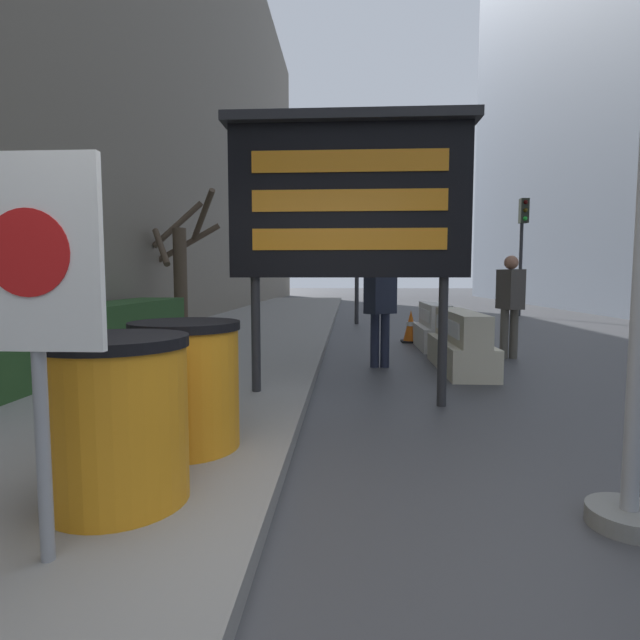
{
  "coord_description": "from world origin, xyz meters",
  "views": [
    {
      "loc": [
        0.43,
        -2.26,
        1.38
      ],
      "look_at": [
        0.06,
        4.24,
        0.82
      ],
      "focal_mm": 28.0,
      "sensor_mm": 36.0,
      "label": 1
    }
  ],
  "objects_px": {
    "message_board": "(349,199)",
    "jersey_barrier_white": "(434,329)",
    "barrel_drum_foreground": "(117,419)",
    "pedestrian_worker": "(380,302)",
    "warning_sign": "(32,284)",
    "traffic_cone_mid": "(411,327)",
    "traffic_light_near_curb": "(357,230)",
    "pedestrian_passerby": "(510,298)",
    "traffic_light_far_side": "(523,232)",
    "traffic_cone_near": "(453,334)",
    "jersey_barrier_cream": "(460,344)",
    "barrel_drum_middle": "(186,384)"
  },
  "relations": [
    {
      "from": "message_board",
      "to": "traffic_cone_near",
      "type": "bearing_deg",
      "value": 63.65
    },
    {
      "from": "message_board",
      "to": "traffic_light_near_curb",
      "type": "xyz_separation_m",
      "value": [
        0.24,
        9.24,
        0.52
      ]
    },
    {
      "from": "barrel_drum_foreground",
      "to": "pedestrian_worker",
      "type": "height_order",
      "value": "pedestrian_worker"
    },
    {
      "from": "traffic_cone_mid",
      "to": "traffic_light_near_curb",
      "type": "distance_m",
      "value": 4.75
    },
    {
      "from": "message_board",
      "to": "pedestrian_passerby",
      "type": "xyz_separation_m",
      "value": [
        2.73,
        3.26,
        -1.17
      ]
    },
    {
      "from": "pedestrian_passerby",
      "to": "jersey_barrier_white",
      "type": "bearing_deg",
      "value": 27.63
    },
    {
      "from": "traffic_cone_near",
      "to": "traffic_cone_mid",
      "type": "bearing_deg",
      "value": 113.3
    },
    {
      "from": "warning_sign",
      "to": "traffic_light_far_side",
      "type": "relative_size",
      "value": 0.43
    },
    {
      "from": "traffic_light_near_curb",
      "to": "pedestrian_passerby",
      "type": "relative_size",
      "value": 2.15
    },
    {
      "from": "barrel_drum_foreground",
      "to": "jersey_barrier_white",
      "type": "relative_size",
      "value": 0.57
    },
    {
      "from": "warning_sign",
      "to": "traffic_light_near_curb",
      "type": "bearing_deg",
      "value": 82.9
    },
    {
      "from": "traffic_light_near_curb",
      "to": "warning_sign",
      "type": "bearing_deg",
      "value": -97.1
    },
    {
      "from": "message_board",
      "to": "traffic_light_far_side",
      "type": "height_order",
      "value": "traffic_light_far_side"
    },
    {
      "from": "message_board",
      "to": "traffic_light_far_side",
      "type": "distance_m",
      "value": 14.05
    },
    {
      "from": "jersey_barrier_white",
      "to": "traffic_light_near_curb",
      "type": "xyz_separation_m",
      "value": [
        -1.43,
        4.81,
        2.34
      ]
    },
    {
      "from": "traffic_cone_near",
      "to": "traffic_light_near_curb",
      "type": "distance_m",
      "value": 6.1
    },
    {
      "from": "message_board",
      "to": "pedestrian_passerby",
      "type": "height_order",
      "value": "message_board"
    },
    {
      "from": "traffic_light_far_side",
      "to": "pedestrian_passerby",
      "type": "relative_size",
      "value": 2.35
    },
    {
      "from": "barrel_drum_foreground",
      "to": "traffic_light_near_curb",
      "type": "height_order",
      "value": "traffic_light_near_curb"
    },
    {
      "from": "warning_sign",
      "to": "jersey_barrier_white",
      "type": "height_order",
      "value": "warning_sign"
    },
    {
      "from": "barrel_drum_middle",
      "to": "warning_sign",
      "type": "height_order",
      "value": "warning_sign"
    },
    {
      "from": "barrel_drum_middle",
      "to": "jersey_barrier_cream",
      "type": "distance_m",
      "value": 4.87
    },
    {
      "from": "pedestrian_worker",
      "to": "pedestrian_passerby",
      "type": "relative_size",
      "value": 0.98
    },
    {
      "from": "warning_sign",
      "to": "traffic_cone_near",
      "type": "bearing_deg",
      "value": 65.72
    },
    {
      "from": "traffic_cone_near",
      "to": "traffic_light_far_side",
      "type": "bearing_deg",
      "value": 64.71
    },
    {
      "from": "message_board",
      "to": "jersey_barrier_white",
      "type": "height_order",
      "value": "message_board"
    },
    {
      "from": "barrel_drum_middle",
      "to": "pedestrian_worker",
      "type": "xyz_separation_m",
      "value": [
        1.66,
        4.1,
        0.41
      ]
    },
    {
      "from": "traffic_light_far_side",
      "to": "barrel_drum_foreground",
      "type": "bearing_deg",
      "value": -115.55
    },
    {
      "from": "traffic_light_near_curb",
      "to": "pedestrian_passerby",
      "type": "height_order",
      "value": "traffic_light_near_curb"
    },
    {
      "from": "barrel_drum_foreground",
      "to": "barrel_drum_middle",
      "type": "relative_size",
      "value": 1.0
    },
    {
      "from": "jersey_barrier_cream",
      "to": "pedestrian_passerby",
      "type": "distance_m",
      "value": 1.67
    },
    {
      "from": "traffic_cone_near",
      "to": "pedestrian_worker",
      "type": "distance_m",
      "value": 2.24
    },
    {
      "from": "barrel_drum_foreground",
      "to": "traffic_light_far_side",
      "type": "distance_m",
      "value": 17.18
    },
    {
      "from": "jersey_barrier_cream",
      "to": "traffic_cone_near",
      "type": "bearing_deg",
      "value": 81.7
    },
    {
      "from": "warning_sign",
      "to": "traffic_cone_mid",
      "type": "xyz_separation_m",
      "value": [
        2.64,
        8.58,
        -1.02
      ]
    },
    {
      "from": "jersey_barrier_cream",
      "to": "pedestrian_worker",
      "type": "xyz_separation_m",
      "value": [
        -1.18,
        0.15,
        0.62
      ]
    },
    {
      "from": "barrel_drum_foreground",
      "to": "message_board",
      "type": "height_order",
      "value": "message_board"
    },
    {
      "from": "warning_sign",
      "to": "traffic_light_near_curb",
      "type": "height_order",
      "value": "traffic_light_near_curb"
    },
    {
      "from": "jersey_barrier_cream",
      "to": "barrel_drum_foreground",
      "type": "bearing_deg",
      "value": -121.28
    },
    {
      "from": "barrel_drum_foreground",
      "to": "traffic_light_far_side",
      "type": "relative_size",
      "value": 0.23
    },
    {
      "from": "traffic_cone_near",
      "to": "traffic_cone_mid",
      "type": "height_order",
      "value": "traffic_cone_near"
    },
    {
      "from": "jersey_barrier_white",
      "to": "pedestrian_passerby",
      "type": "xyz_separation_m",
      "value": [
        1.06,
        -1.17,
        0.65
      ]
    },
    {
      "from": "message_board",
      "to": "pedestrian_worker",
      "type": "height_order",
      "value": "message_board"
    },
    {
      "from": "barrel_drum_middle",
      "to": "jersey_barrier_cream",
      "type": "height_order",
      "value": "barrel_drum_middle"
    },
    {
      "from": "barrel_drum_foreground",
      "to": "message_board",
      "type": "relative_size",
      "value": 0.3
    },
    {
      "from": "barrel_drum_foreground",
      "to": "traffic_light_near_curb",
      "type": "xyz_separation_m",
      "value": [
        1.51,
        11.94,
        2.12
      ]
    },
    {
      "from": "barrel_drum_foreground",
      "to": "warning_sign",
      "type": "height_order",
      "value": "warning_sign"
    },
    {
      "from": "barrel_drum_foreground",
      "to": "message_board",
      "type": "bearing_deg",
      "value": 64.77
    },
    {
      "from": "jersey_barrier_cream",
      "to": "traffic_cone_near",
      "type": "relative_size",
      "value": 2.94
    },
    {
      "from": "jersey_barrier_white",
      "to": "traffic_cone_near",
      "type": "bearing_deg",
      "value": -65.11
    }
  ]
}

